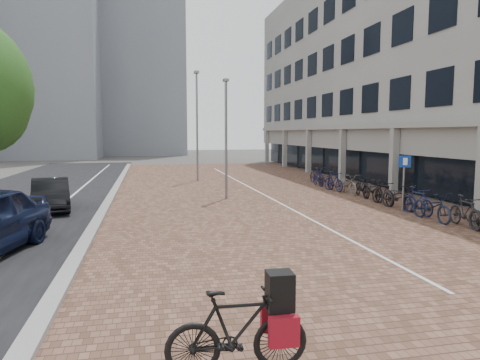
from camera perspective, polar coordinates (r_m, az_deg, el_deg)
name	(u,v)px	position (r m, az deg, el deg)	size (l,w,h in m)	color
ground	(291,258)	(10.94, 6.63, -10.10)	(140.00, 140.00, 0.00)	#474442
plaza_brick	(254,192)	(22.80, 1.79, -1.54)	(14.50, 42.00, 0.04)	brown
street_asphalt	(26,198)	(22.86, -26.10, -2.16)	(8.00, 50.00, 0.03)	black
curb	(112,195)	(22.22, -16.30, -1.83)	(0.35, 42.00, 0.14)	gray
lane_line	(71,197)	(22.45, -21.14, -2.04)	(0.12, 44.00, 0.00)	white
parking_line	(257,191)	(22.85, 2.28, -1.46)	(0.10, 30.00, 0.00)	white
office_building	(405,49)	(31.14, 20.73, 15.72)	(8.40, 40.00, 15.00)	#979792
bg_towers	(54,44)	(60.88, -23.07, 15.98)	(33.00, 23.00, 32.00)	gray
car_dark	(51,194)	(18.90, -23.46, -1.72)	(1.35, 3.87, 1.28)	black
hero_bike	(237,330)	(5.85, -0.36, -18.92)	(1.86, 0.59, 1.30)	black
parking_sign	(404,175)	(18.01, 20.59, 0.64)	(0.45, 0.19, 2.20)	slate
lamp_near	(226,140)	(20.14, -1.83, 5.17)	(0.12, 0.12, 5.43)	gray
lamp_far	(197,127)	(27.89, -5.62, 6.84)	(0.12, 0.12, 6.82)	slate
bike_row	(371,190)	(20.52, 16.67, -1.21)	(1.24, 15.80, 1.05)	black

